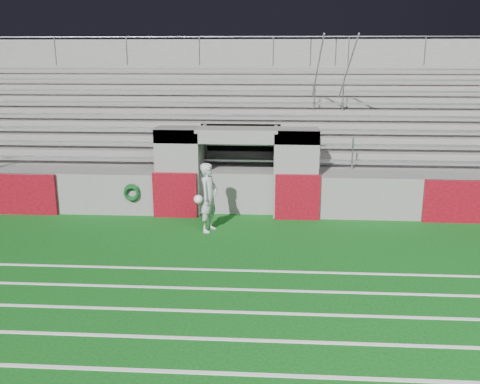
{
  "coord_description": "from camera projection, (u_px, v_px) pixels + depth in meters",
  "views": [
    {
      "loc": [
        1.11,
        -12.14,
        4.71
      ],
      "look_at": [
        0.2,
        1.8,
        1.1
      ],
      "focal_mm": 40.0,
      "sensor_mm": 36.0,
      "label": 1
    }
  ],
  "objects": [
    {
      "name": "hose_coil",
      "position": [
        132.0,
        193.0,
        15.81
      ],
      "size": [
        0.48,
        0.14,
        0.52
      ],
      "color": "#0C401C",
      "rests_on": "ground"
    },
    {
      "name": "stadium_structure",
      "position": [
        245.0,
        141.0,
        20.3
      ],
      "size": [
        26.0,
        8.48,
        5.42
      ],
      "color": "slate",
      "rests_on": "ground"
    },
    {
      "name": "field_markings",
      "position": [
        198.0,
        372.0,
        8.14
      ],
      "size": [
        28.0,
        8.09,
        0.01
      ],
      "color": "white",
      "rests_on": "ground"
    },
    {
      "name": "goalkeeper_with_ball",
      "position": [
        208.0,
        197.0,
        14.46
      ],
      "size": [
        0.69,
        0.8,
        1.9
      ],
      "color": "#ACB0B6",
      "rests_on": "ground"
    },
    {
      "name": "ground",
      "position": [
        227.0,
        254.0,
        12.97
      ],
      "size": [
        90.0,
        90.0,
        0.0
      ],
      "primitive_type": "plane",
      "color": "#0C4B12",
      "rests_on": "ground"
    }
  ]
}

